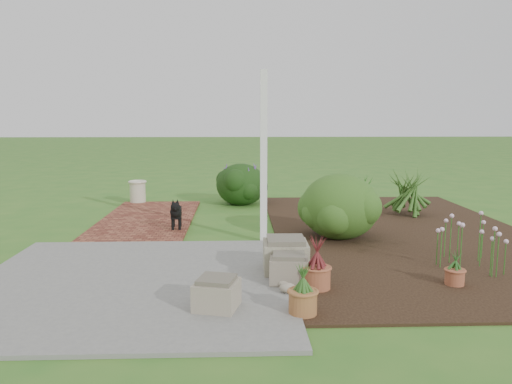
{
  "coord_description": "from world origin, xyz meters",
  "views": [
    {
      "loc": [
        -0.07,
        -7.12,
        1.83
      ],
      "look_at": [
        0.2,
        0.4,
        0.7
      ],
      "focal_mm": 35.0,
      "sensor_mm": 36.0,
      "label": 1
    }
  ],
  "objects_px": {
    "stone_trough_near": "(217,295)",
    "black_dog": "(176,212)",
    "cream_ceramic_urn": "(138,192)",
    "evergreen_shrub": "(340,205)"
  },
  "relations": [
    {
      "from": "stone_trough_near",
      "to": "black_dog",
      "type": "height_order",
      "value": "black_dog"
    },
    {
      "from": "stone_trough_near",
      "to": "black_dog",
      "type": "bearing_deg",
      "value": 103.12
    },
    {
      "from": "cream_ceramic_urn",
      "to": "evergreen_shrub",
      "type": "height_order",
      "value": "evergreen_shrub"
    },
    {
      "from": "evergreen_shrub",
      "to": "cream_ceramic_urn",
      "type": "bearing_deg",
      "value": 138.59
    },
    {
      "from": "stone_trough_near",
      "to": "cream_ceramic_urn",
      "type": "relative_size",
      "value": 0.88
    },
    {
      "from": "black_dog",
      "to": "stone_trough_near",
      "type": "bearing_deg",
      "value": -80.96
    },
    {
      "from": "evergreen_shrub",
      "to": "black_dog",
      "type": "bearing_deg",
      "value": 166.62
    },
    {
      "from": "stone_trough_near",
      "to": "black_dog",
      "type": "relative_size",
      "value": 0.72
    },
    {
      "from": "cream_ceramic_urn",
      "to": "black_dog",
      "type": "bearing_deg",
      "value": -66.64
    },
    {
      "from": "stone_trough_near",
      "to": "black_dog",
      "type": "xyz_separation_m",
      "value": [
        -0.8,
        3.42,
        0.15
      ]
    }
  ]
}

